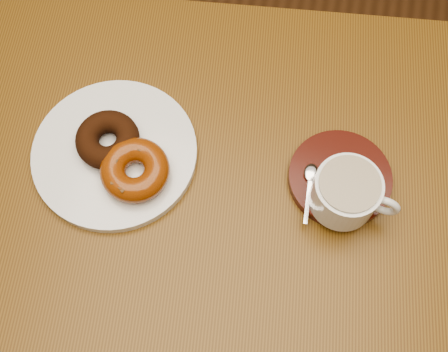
% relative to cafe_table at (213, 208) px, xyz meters
% --- Properties ---
extents(ground, '(6.00, 6.00, 0.00)m').
position_rel_cafe_table_xyz_m(ground, '(-0.09, 0.32, -0.70)').
color(ground, '#55341A').
rests_on(ground, ground).
extents(cafe_table, '(0.97, 0.77, 0.84)m').
position_rel_cafe_table_xyz_m(cafe_table, '(0.00, 0.00, 0.00)').
color(cafe_table, brown).
rests_on(cafe_table, ground).
extents(donut_plate, '(0.31, 0.31, 0.02)m').
position_rel_cafe_table_xyz_m(donut_plate, '(-0.15, 0.01, 0.14)').
color(donut_plate, silver).
rests_on(donut_plate, cafe_table).
extents(donut_cinnamon, '(0.13, 0.13, 0.04)m').
position_rel_cafe_table_xyz_m(donut_cinnamon, '(-0.16, 0.01, 0.17)').
color(donut_cinnamon, black).
rests_on(donut_cinnamon, donut_plate).
extents(donut_caramel, '(0.13, 0.13, 0.04)m').
position_rel_cafe_table_xyz_m(donut_caramel, '(-0.11, -0.03, 0.17)').
color(donut_caramel, '#80390E').
rests_on(donut_caramel, donut_plate).
extents(saucer, '(0.18, 0.18, 0.02)m').
position_rel_cafe_table_xyz_m(saucer, '(0.19, 0.04, 0.14)').
color(saucer, '#3B0E08').
rests_on(saucer, cafe_table).
extents(coffee_cup, '(0.13, 0.10, 0.07)m').
position_rel_cafe_table_xyz_m(coffee_cup, '(0.20, 0.00, 0.18)').
color(coffee_cup, silver).
rests_on(coffee_cup, saucer).
extents(teaspoon, '(0.02, 0.10, 0.01)m').
position_rel_cafe_table_xyz_m(teaspoon, '(0.15, 0.03, 0.15)').
color(teaspoon, silver).
rests_on(teaspoon, saucer).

